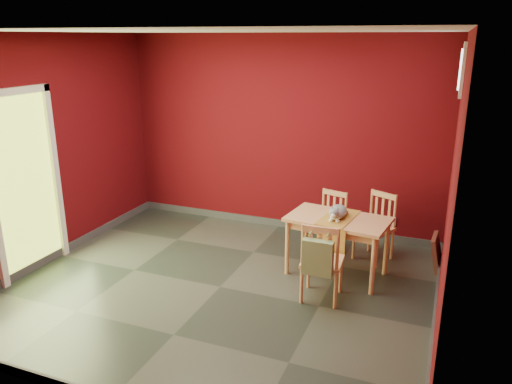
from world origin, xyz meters
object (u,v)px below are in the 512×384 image
at_px(cat, 338,209).
at_px(picture_frame, 437,252).
at_px(chair_far_left, 329,222).
at_px(chair_far_right, 376,226).
at_px(dining_table, 338,225).
at_px(tote_bag, 318,258).
at_px(chair_near, 322,261).

relative_size(cat, picture_frame, 0.99).
height_order(chair_far_left, chair_far_right, chair_far_right).
bearing_deg(chair_far_right, dining_table, -119.46).
relative_size(chair_far_right, tote_bag, 1.93).
xyz_separation_m(chair_far_right, picture_frame, (0.73, -0.01, -0.23)).
bearing_deg(chair_far_right, chair_far_left, -175.69).
bearing_deg(chair_far_left, cat, -68.83).
xyz_separation_m(dining_table, cat, (-0.01, -0.00, 0.19)).
distance_m(dining_table, picture_frame, 1.29).
height_order(chair_far_left, cat, cat).
height_order(chair_far_right, cat, cat).
bearing_deg(cat, tote_bag, -99.47).
height_order(chair_far_left, picture_frame, chair_far_left).
bearing_deg(cat, chair_far_left, 101.61).
xyz_separation_m(chair_far_right, tote_bag, (-0.35, -1.47, 0.15)).
bearing_deg(tote_bag, cat, 90.08).
distance_m(chair_far_left, chair_far_right, 0.58).
distance_m(chair_near, tote_bag, 0.25).
distance_m(dining_table, cat, 0.19).
distance_m(dining_table, chair_near, 0.66).
relative_size(chair_far_right, chair_near, 0.96).
bearing_deg(dining_table, cat, -158.62).
height_order(chair_far_right, chair_near, chair_near).
distance_m(dining_table, chair_far_left, 0.64).
bearing_deg(picture_frame, tote_bag, -126.63).
relative_size(tote_bag, cat, 1.07).
relative_size(dining_table, cat, 2.94).
distance_m(chair_far_left, chair_near, 1.23).
xyz_separation_m(dining_table, chair_far_left, (-0.23, 0.57, -0.20)).
relative_size(chair_far_left, tote_bag, 1.85).
xyz_separation_m(dining_table, chair_near, (-0.02, -0.64, -0.16)).
xyz_separation_m(chair_far_right, chair_near, (-0.36, -1.25, 0.02)).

